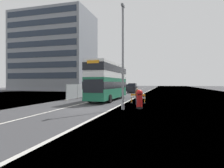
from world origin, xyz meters
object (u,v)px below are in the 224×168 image
at_px(pedestrian_at_kerb, 137,97).
at_px(roadworks_barrier, 138,97).
at_px(double_decker_bus, 108,81).
at_px(car_oncoming_near, 132,88).
at_px(car_receding_mid, 129,88).
at_px(red_pillar_postbox, 139,98).
at_px(lamppost_foreground, 123,60).

bearing_deg(pedestrian_at_kerb, roadworks_barrier, 95.03).
distance_m(double_decker_bus, roadworks_barrier, 5.50).
bearing_deg(double_decker_bus, roadworks_barrier, -32.20).
height_order(double_decker_bus, pedestrian_at_kerb, double_decker_bus).
xyz_separation_m(roadworks_barrier, car_oncoming_near, (-4.31, 22.44, 0.40)).
bearing_deg(car_receding_mid, car_oncoming_near, -75.78).
height_order(red_pillar_postbox, car_receding_mid, car_receding_mid).
bearing_deg(car_oncoming_near, red_pillar_postbox, -79.40).
distance_m(double_decker_bus, car_receding_mid, 29.50).
bearing_deg(pedestrian_at_kerb, lamppost_foreground, -101.00).
bearing_deg(car_receding_mid, double_decker_bus, -85.32).
distance_m(roadworks_barrier, car_oncoming_near, 22.86).
distance_m(red_pillar_postbox, car_oncoming_near, 27.62).
bearing_deg(roadworks_barrier, car_receding_mid, 101.88).
distance_m(red_pillar_postbox, roadworks_barrier, 4.78).
distance_m(double_decker_bus, pedestrian_at_kerb, 6.70).
xyz_separation_m(red_pillar_postbox, roadworks_barrier, (-0.77, 4.71, -0.29)).
bearing_deg(pedestrian_at_kerb, car_oncoming_near, 100.42).
distance_m(lamppost_foreground, pedestrian_at_kerb, 5.13).
height_order(lamppost_foreground, car_oncoming_near, lamppost_foreground).
bearing_deg(roadworks_barrier, red_pillar_postbox, -80.69).
height_order(lamppost_foreground, car_receding_mid, lamppost_foreground).
bearing_deg(double_decker_bus, red_pillar_postbox, -55.48).
bearing_deg(double_decker_bus, lamppost_foreground, -65.65).
relative_size(lamppost_foreground, roadworks_barrier, 5.45).
xyz_separation_m(double_decker_bus, roadworks_barrier, (4.35, -2.74, -1.97)).
height_order(double_decker_bus, roadworks_barrier, double_decker_bus).
distance_m(roadworks_barrier, pedestrian_at_kerb, 1.92).
bearing_deg(double_decker_bus, car_receding_mid, 94.68).
xyz_separation_m(red_pillar_postbox, pedestrian_at_kerb, (-0.60, 2.81, -0.05)).
bearing_deg(double_decker_bus, car_oncoming_near, 89.88).
xyz_separation_m(red_pillar_postbox, car_oncoming_near, (-5.08, 27.15, 0.11)).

